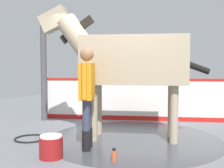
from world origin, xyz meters
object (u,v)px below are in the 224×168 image
(handler, at_px, (87,90))
(bottle_spray, at_px, (114,156))
(wash_bucket, at_px, (51,147))
(bottle_shampoo, at_px, (48,147))
(horse, at_px, (128,60))
(hose_coil, at_px, (31,138))

(handler, bearing_deg, bottle_spray, -51.39)
(wash_bucket, bearing_deg, bottle_shampoo, -38.05)
(horse, height_order, bottle_shampoo, horse)
(bottle_spray, bearing_deg, wash_bucket, 20.25)
(horse, xyz_separation_m, hose_coil, (1.64, 1.04, -1.56))
(horse, bearing_deg, hose_coil, 9.52)
(wash_bucket, bearing_deg, handler, -107.12)
(horse, bearing_deg, bottle_shampoo, 41.68)
(wash_bucket, relative_size, bottle_spray, 1.78)
(bottle_shampoo, relative_size, bottle_spray, 1.04)
(bottle_spray, bearing_deg, bottle_shampoo, 8.60)
(handler, height_order, bottle_spray, handler)
(horse, bearing_deg, wash_bucket, 50.69)
(handler, distance_m, bottle_spray, 1.24)
(horse, relative_size, handler, 1.81)
(horse, relative_size, bottle_shampoo, 14.60)
(horse, height_order, handler, horse)
(handler, distance_m, bottle_shampoo, 1.16)
(horse, relative_size, hose_coil, 5.08)
(handler, height_order, wash_bucket, handler)
(bottle_shampoo, xyz_separation_m, hose_coil, (0.92, -0.47, -0.08))
(bottle_shampoo, bearing_deg, wash_bucket, 141.95)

